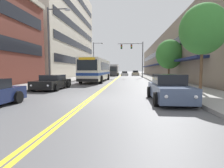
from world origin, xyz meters
TOP-DOWN VIEW (x-y plane):
  - ground_plane at (0.00, 37.00)m, footprint 240.00×240.00m
  - sidewalk_left at (-7.33, 37.00)m, footprint 3.65×106.00m
  - sidewalk_right at (7.33, 37.00)m, footprint 3.65×106.00m
  - centre_line at (0.00, 37.00)m, footprint 0.34×106.00m
  - office_tower_left at (-15.39, 31.00)m, footprint 12.08×30.92m
  - storefront_row_right at (13.38, 37.00)m, footprint 9.10×68.00m
  - city_bus at (-2.38, 15.65)m, footprint 2.92×12.47m
  - car_black_parked_left_near at (-4.38, 4.76)m, footprint 2.14×4.55m
  - car_silver_parked_left_mid at (-4.36, 31.47)m, footprint 2.11×4.69m
  - car_slate_blue_parked_right_foreground at (4.41, -0.30)m, footprint 1.97×4.45m
  - car_champagne_parked_right_mid at (4.35, 42.45)m, footprint 2.09×4.91m
  - car_white_moving_lead at (1.22, 41.60)m, footprint 2.04×4.28m
  - box_truck at (-1.83, 39.32)m, footprint 2.72×7.71m
  - traffic_signal_mast at (3.55, 27.17)m, footprint 5.28×0.38m
  - street_lamp_left_near at (-4.98, 6.22)m, footprint 2.26×0.28m
  - street_lamp_left_far at (-4.97, 27.88)m, footprint 2.32×0.28m
  - street_tree_right_near at (7.15, 2.47)m, footprint 3.03×3.03m
  - street_tree_right_mid at (8.01, 15.74)m, footprint 3.74×3.74m
  - fire_hydrant at (5.95, 10.17)m, footprint 0.30×0.22m

SIDE VIEW (x-z plane):
  - ground_plane at x=0.00m, z-range 0.00..0.00m
  - centre_line at x=0.00m, z-range 0.00..0.01m
  - sidewalk_left at x=-7.33m, z-range 0.00..0.17m
  - sidewalk_right at x=7.33m, z-range 0.00..0.17m
  - fire_hydrant at x=5.95m, z-range 0.17..0.94m
  - car_white_moving_lead at x=1.22m, z-range -0.05..1.18m
  - car_black_parked_left_near at x=-4.38m, z-range -0.04..1.23m
  - car_silver_parked_left_mid at x=-4.36m, z-range -0.05..1.38m
  - car_slate_blue_parked_right_foreground at x=4.41m, z-range -0.06..1.40m
  - car_champagne_parked_right_mid at x=4.35m, z-range -0.06..1.41m
  - box_truck at x=-1.83m, z-range 0.03..3.18m
  - city_bus at x=-2.38m, z-range 0.21..3.35m
  - street_tree_right_mid at x=8.01m, z-range 1.00..6.77m
  - street_tree_right_near at x=7.15m, z-range 1.44..7.33m
  - street_lamp_left_near at x=-4.98m, z-range 0.73..8.21m
  - street_lamp_left_far at x=-4.97m, z-range 0.74..8.31m
  - storefront_row_right at x=13.38m, z-range 0.00..9.27m
  - traffic_signal_mast at x=3.55m, z-range 1.52..8.99m
  - office_tower_left at x=-15.39m, z-range 0.00..22.00m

